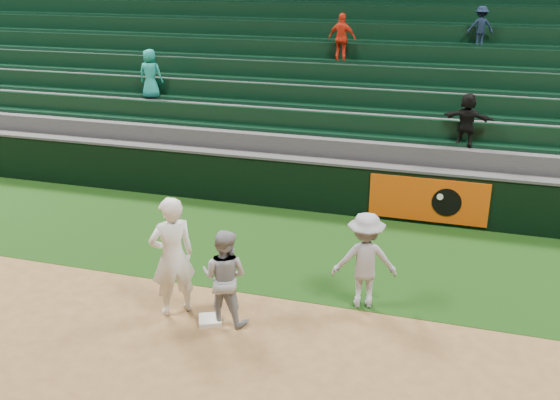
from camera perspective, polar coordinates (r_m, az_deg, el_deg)
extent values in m
plane|color=brown|center=(10.60, -5.68, -10.65)|extent=(70.00, 70.00, 0.00)
cube|color=black|center=(13.08, -0.72, -4.10)|extent=(36.00, 4.20, 0.01)
cube|color=white|center=(10.46, -6.40, -10.86)|extent=(0.49, 0.49, 0.08)
imported|color=white|center=(10.36, -9.81, -5.12)|extent=(0.89, 0.88, 2.07)
imported|color=#9A9DA4|center=(10.10, -5.08, -7.02)|extent=(0.82, 0.66, 1.62)
imported|color=#9DA0AA|center=(10.59, 7.77, -5.50)|extent=(1.22, 0.89, 1.69)
cube|color=black|center=(14.82, 1.83, 1.43)|extent=(36.00, 0.35, 1.20)
cube|color=#D84C0A|center=(14.21, 13.39, -0.01)|extent=(2.60, 0.05, 1.00)
cylinder|color=black|center=(14.17, 14.99, -0.21)|extent=(0.64, 0.02, 0.64)
cylinder|color=white|center=(14.11, 14.42, 0.27)|extent=(0.14, 0.02, 0.14)
cube|color=#424244|center=(14.62, 1.86, 3.73)|extent=(36.00, 0.40, 0.06)
cube|color=#3A3A3D|center=(15.41, 2.54, 3.08)|extent=(36.00, 0.85, 1.65)
cube|color=black|center=(15.36, 2.84, 7.18)|extent=(36.00, 0.14, 0.50)
cube|color=black|center=(15.25, 2.67, 6.27)|extent=(36.00, 0.45, 0.08)
cube|color=#3A3A3D|center=(16.13, 3.31, 4.72)|extent=(36.00, 0.85, 2.10)
cube|color=black|center=(16.07, 3.62, 9.42)|extent=(36.00, 0.14, 0.50)
cube|color=black|center=(15.95, 3.46, 8.56)|extent=(36.00, 0.45, 0.08)
cube|color=#3A3A3D|center=(16.87, 4.01, 6.21)|extent=(36.00, 0.85, 2.55)
cube|color=black|center=(16.80, 4.34, 11.46)|extent=(36.00, 0.14, 0.50)
cube|color=black|center=(16.67, 4.19, 10.66)|extent=(36.00, 0.45, 0.08)
cube|color=#3A3A3D|center=(17.63, 4.66, 7.58)|extent=(36.00, 0.85, 3.00)
cube|color=black|center=(17.56, 5.01, 13.33)|extent=(36.00, 0.14, 0.50)
cube|color=black|center=(17.42, 4.87, 12.58)|extent=(36.00, 0.45, 0.08)
cube|color=#3A3A3D|center=(18.39, 5.26, 8.83)|extent=(36.00, 0.85, 3.45)
cube|color=black|center=(18.34, 5.64, 15.04)|extent=(36.00, 0.14, 0.50)
cube|color=black|center=(18.19, 5.50, 14.33)|extent=(36.00, 0.45, 0.08)
cube|color=#3A3A3D|center=(19.16, 5.81, 9.99)|extent=(36.00, 0.85, 3.90)
cube|color=black|center=(19.13, 6.22, 16.61)|extent=(36.00, 0.14, 0.50)
cube|color=black|center=(18.98, 6.09, 15.94)|extent=(36.00, 0.45, 0.08)
cube|color=#3A3A3D|center=(19.95, 6.32, 11.05)|extent=(36.00, 0.85, 4.35)
cube|color=black|center=(19.78, 6.64, 17.42)|extent=(36.00, 0.45, 0.08)
imported|color=teal|center=(17.34, -11.76, 11.22)|extent=(0.66, 0.46, 1.31)
imported|color=red|center=(17.17, 5.69, 14.49)|extent=(0.81, 0.44, 1.31)
imported|color=black|center=(14.56, 16.73, 7.01)|extent=(1.18, 0.60, 1.21)
imported|color=black|center=(17.66, 17.87, 14.85)|extent=(0.74, 0.52, 1.04)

